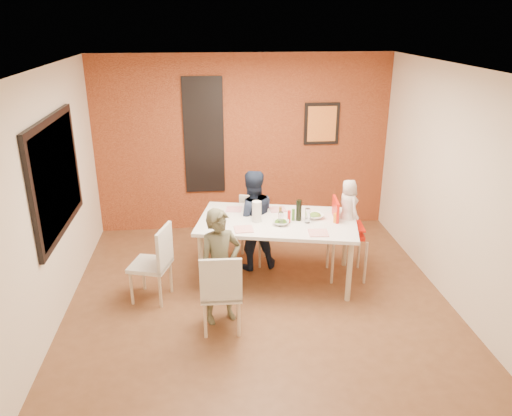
{
  "coord_description": "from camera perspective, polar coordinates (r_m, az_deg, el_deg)",
  "views": [
    {
      "loc": [
        -0.55,
        -5.22,
        3.2
      ],
      "look_at": [
        0.0,
        0.3,
        1.05
      ],
      "focal_mm": 35.0,
      "sensor_mm": 36.0,
      "label": 1
    }
  ],
  "objects": [
    {
      "name": "plate_far_left",
      "position": [
        6.56,
        -2.55,
        -0.13
      ],
      "size": [
        0.23,
        0.23,
        0.01
      ],
      "primitive_type": "cube",
      "rotation": [
        0.0,
        0.0,
        -0.16
      ],
      "color": "white",
      "rests_on": "dining_table"
    },
    {
      "name": "chair_far",
      "position": [
        6.86,
        -0.45,
        -2.01
      ],
      "size": [
        0.53,
        0.53,
        0.89
      ],
      "rotation": [
        0.0,
        0.0,
        -0.34
      ],
      "color": "white",
      "rests_on": "ground"
    },
    {
      "name": "plate_far_mid",
      "position": [
        6.55,
        2.51,
        -0.16
      ],
      "size": [
        0.22,
        0.22,
        0.01
      ],
      "primitive_type": "cube",
      "rotation": [
        0.0,
        0.0,
        0.06
      ],
      "color": "silver",
      "rests_on": "dining_table"
    },
    {
      "name": "wine_glass_a",
      "position": [
        6.03,
        2.85,
        -1.27
      ],
      "size": [
        0.06,
        0.06,
        0.18
      ],
      "primitive_type": "cylinder",
      "color": "white",
      "rests_on": "dining_table"
    },
    {
      "name": "art_print_canvas",
      "position": [
        7.77,
        7.54,
        9.51
      ],
      "size": [
        0.44,
        0.01,
        0.54
      ],
      "primitive_type": "cube",
      "color": "orange",
      "rests_on": "wall_back"
    },
    {
      "name": "salad_bowl_a",
      "position": [
        6.09,
        2.85,
        -1.66
      ],
      "size": [
        0.25,
        0.25,
        0.05
      ],
      "primitive_type": "imported",
      "rotation": [
        0.0,
        0.0,
        -0.24
      ],
      "color": "white",
      "rests_on": "dining_table"
    },
    {
      "name": "paper_towel_roll",
      "position": [
        6.14,
        0.09,
        -0.4
      ],
      "size": [
        0.12,
        0.12,
        0.26
      ],
      "primitive_type": "cylinder",
      "color": "white",
      "rests_on": "dining_table"
    },
    {
      "name": "high_chair",
      "position": [
        6.44,
        10.03,
        -2.57
      ],
      "size": [
        0.49,
        0.49,
        1.07
      ],
      "rotation": [
        0.0,
        0.0,
        1.47
      ],
      "color": "red",
      "rests_on": "ground"
    },
    {
      "name": "chair_near",
      "position": [
        5.29,
        -3.99,
        -9.28
      ],
      "size": [
        0.44,
        0.44,
        0.93
      ],
      "rotation": [
        0.0,
        0.0,
        3.12
      ],
      "color": "beige",
      "rests_on": "ground"
    },
    {
      "name": "salad_bowl_b",
      "position": [
        6.32,
        6.76,
        -0.92
      ],
      "size": [
        0.26,
        0.26,
        0.05
      ],
      "primitive_type": "imported",
      "rotation": [
        0.0,
        0.0,
        0.22
      ],
      "color": "white",
      "rests_on": "dining_table"
    },
    {
      "name": "wall_left",
      "position": [
        5.79,
        -22.42,
        0.9
      ],
      "size": [
        0.02,
        4.5,
        2.7
      ],
      "primitive_type": "cube",
      "color": "#EEE0C5",
      "rests_on": "ground"
    },
    {
      "name": "sippy_cup",
      "position": [
        6.2,
        9.15,
        -1.13
      ],
      "size": [
        0.07,
        0.07,
        0.12
      ],
      "primitive_type": "cylinder",
      "color": "orange",
      "rests_on": "dining_table"
    },
    {
      "name": "art_print_frame",
      "position": [
        7.79,
        7.52,
        9.53
      ],
      "size": [
        0.54,
        0.03,
        0.64
      ],
      "primitive_type": "cube",
      "color": "black",
      "rests_on": "wall_back"
    },
    {
      "name": "wall_front",
      "position": [
        3.54,
        4.16,
        -10.37
      ],
      "size": [
        4.5,
        0.02,
        2.7
      ],
      "primitive_type": "cube",
      "color": "#EEE0C5",
      "rests_on": "ground"
    },
    {
      "name": "ceiling",
      "position": [
        5.27,
        0.34,
        15.74
      ],
      "size": [
        4.5,
        4.5,
        0.02
      ],
      "primitive_type": "cube",
      "color": "silver",
      "rests_on": "wall_back"
    },
    {
      "name": "condiment_green",
      "position": [
        6.2,
        4.28,
        -0.77
      ],
      "size": [
        0.04,
        0.04,
        0.15
      ],
      "primitive_type": "cylinder",
      "color": "#397125",
      "rests_on": "dining_table"
    },
    {
      "name": "wine_bottle",
      "position": [
        6.19,
        4.91,
        -0.27
      ],
      "size": [
        0.07,
        0.07,
        0.27
      ],
      "primitive_type": "cylinder",
      "color": "black",
      "rests_on": "dining_table"
    },
    {
      "name": "toddler",
      "position": [
        6.32,
        10.49,
        0.2
      ],
      "size": [
        0.32,
        0.39,
        0.69
      ],
      "primitive_type": "imported",
      "rotation": [
        0.0,
        0.0,
        1.9
      ],
      "color": "beige",
      "rests_on": "high_chair"
    },
    {
      "name": "plate_near_right",
      "position": [
        5.89,
        7.15,
        -2.84
      ],
      "size": [
        0.24,
        0.24,
        0.01
      ],
      "primitive_type": "cube",
      "rotation": [
        0.0,
        0.0,
        -0.08
      ],
      "color": "white",
      "rests_on": "dining_table"
    },
    {
      "name": "chair_left",
      "position": [
        5.99,
        -11.32,
        -5.8
      ],
      "size": [
        0.54,
        0.54,
        0.94
      ],
      "rotation": [
        0.0,
        0.0,
        4.42
      ],
      "color": "silver",
      "rests_on": "ground"
    },
    {
      "name": "brick_accent_wall",
      "position": [
        7.7,
        -1.44,
        7.27
      ],
      "size": [
        4.5,
        0.02,
        2.7
      ],
      "primitive_type": "cube",
      "color": "maroon",
      "rests_on": "ground"
    },
    {
      "name": "wall_back",
      "position": [
        7.72,
        -1.45,
        7.31
      ],
      "size": [
        4.5,
        0.02,
        2.7
      ],
      "primitive_type": "cube",
      "color": "#EEE0C5",
      "rests_on": "ground"
    },
    {
      "name": "picture_window_pane",
      "position": [
        5.9,
        -21.76,
        3.41
      ],
      "size": [
        0.02,
        1.55,
        1.15
      ],
      "primitive_type": "cube",
      "color": "black",
      "rests_on": "wall_left"
    },
    {
      "name": "glassblock_surround",
      "position": [
        7.62,
        -5.98,
        8.19
      ],
      "size": [
        0.6,
        0.03,
        1.76
      ],
      "primitive_type": "cube",
      "color": "black",
      "rests_on": "wall_back"
    },
    {
      "name": "child_far",
      "position": [
        6.57,
        -0.5,
        -1.37
      ],
      "size": [
        0.73,
        0.61,
        1.36
      ],
      "primitive_type": "imported",
      "rotation": [
        0.0,
        0.0,
        3.29
      ],
      "color": "#161E32",
      "rests_on": "ground"
    },
    {
      "name": "wall_right",
      "position": [
        6.21,
        21.46,
        2.33
      ],
      "size": [
        0.02,
        4.5,
        2.7
      ],
      "primitive_type": "cube",
      "color": "#EEE0C5",
      "rests_on": "ground"
    },
    {
      "name": "ground",
      "position": [
        6.15,
        0.28,
        -10.18
      ],
      "size": [
        4.5,
        4.5,
        0.0
      ],
      "primitive_type": "plane",
      "color": "brown",
      "rests_on": "ground"
    },
    {
      "name": "child_near",
      "position": [
        5.44,
        -4.1,
        -6.71
      ],
      "size": [
        0.56,
        0.47,
        1.32
      ],
      "primitive_type": "imported",
      "rotation": [
        0.0,
        0.0,
        0.38
      ],
      "color": "brown",
      "rests_on": "ground"
    },
    {
      "name": "plate_near_left",
      "position": [
        5.95,
        -1.41,
        -2.43
      ],
      "size": [
        0.23,
        0.23,
        0.01
      ],
      "primitive_type": "cube",
      "rotation": [
        0.0,
        0.0,
        0.05
      ],
      "color": "white",
      "rests_on": "dining_table"
    },
    {
      "name": "condiment_brown",
      "position": [
        6.29,
        2.8,
        -0.48
      ],
      "size": [
        0.04,
        0.04,
        0.14
      ],
      "primitive_type": "cylinder",
      "color": "brown",
      "rests_on": "dining_table"
    },
    {
      "name": "dining_table",
      "position": [
        6.26,
        2.47,
        -1.98
      ],
      "size": [
        2.14,
        1.48,
        0.81
      ],
      "rotation": [
        0.0,
        0.0,
        -0.22
      ],
      "color": "white",
      "rests_on": "ground"
    },
    {
      "name": "condiment_red",
      "position": [
        6.14,
        3.79,
        -0.97
      ],
      "size": [
        0.04,
        0.04,
        0.16
      ],
      "primitive_type": "cylinder",
      "color": "red",
      "rests_on": "dining_table"
    },
    {
      "name": "glassblock_strip",
      "position": [
        7.63,
        -5.98,
        8.19
      ],
      "size": [
        0.55,
        0.03,
        1.7
      ],
      "primitive_type": "cube",
      "color": "silver",
      "rests_on": "wall_back"
    },
    {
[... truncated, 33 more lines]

